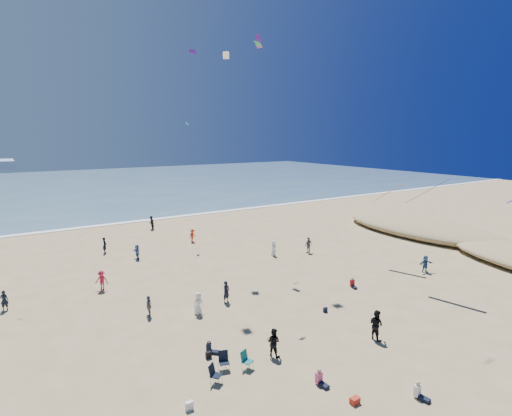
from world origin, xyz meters
TOP-DOWN VIEW (x-y plane):
  - ground at (0.00, 0.00)m, footprint 220.00×220.00m
  - ocean at (0.00, 95.00)m, footprint 220.00×100.00m
  - surf_line at (0.00, 45.00)m, footprint 220.00×1.20m
  - standing_flyers at (4.02, 18.19)m, footprint 37.86×37.11m
  - seated_group at (0.71, 7.09)m, footprint 26.74×22.49m
  - chair_cluster at (-1.94, 4.51)m, footprint 2.81×1.60m
  - white_tote at (-4.85, 3.08)m, footprint 0.35×0.20m
  - black_backpack at (-2.18, 6.48)m, footprint 0.30×0.22m
  - cooler at (1.81, -0.75)m, footprint 0.45×0.30m
  - navy_bag at (7.44, 7.32)m, footprint 0.28×0.18m
  - kites_aloft at (11.23, 12.09)m, footprint 39.40×37.16m

SIDE VIEW (x-z plane):
  - ground at x=0.00m, z-range 0.00..0.00m
  - ocean at x=0.00m, z-range 0.00..0.06m
  - surf_line at x=0.00m, z-range 0.00..0.08m
  - cooler at x=1.81m, z-range 0.00..0.30m
  - navy_bag at x=7.44m, z-range 0.00..0.34m
  - black_backpack at x=-2.18m, z-range 0.00..0.38m
  - white_tote at x=-4.85m, z-range 0.00..0.40m
  - seated_group at x=0.71m, z-range 0.00..0.84m
  - chair_cluster at x=-1.94m, z-range 0.00..1.00m
  - standing_flyers at x=4.02m, z-range -0.11..1.77m
  - kites_aloft at x=11.23m, z-range 0.07..29.28m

